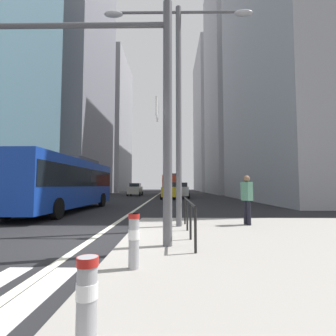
# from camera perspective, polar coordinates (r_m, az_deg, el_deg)

# --- Properties ---
(ground_plane) EXTENTS (160.00, 160.00, 0.00)m
(ground_plane) POSITION_cam_1_polar(r_m,az_deg,el_deg) (27.46, -4.12, -7.20)
(ground_plane) COLOR black
(median_island) EXTENTS (9.00, 10.00, 0.15)m
(median_island) POSITION_cam_1_polar(r_m,az_deg,el_deg) (7.25, 28.06, -15.31)
(median_island) COLOR gray
(median_island) RESTS_ON ground
(lane_centre_line) EXTENTS (0.20, 80.00, 0.01)m
(lane_centre_line) POSITION_cam_1_polar(r_m,az_deg,el_deg) (37.43, -2.83, -6.34)
(lane_centre_line) COLOR beige
(lane_centre_line) RESTS_ON ground
(office_tower_left_mid) EXTENTS (11.89, 20.15, 50.73)m
(office_tower_left_mid) POSITION_cam_1_polar(r_m,az_deg,el_deg) (53.94, -20.86, 22.50)
(office_tower_left_mid) COLOR gray
(office_tower_left_mid) RESTS_ON ground
(office_tower_left_far) EXTENTS (12.04, 19.99, 36.43)m
(office_tower_left_far) POSITION_cam_1_polar(r_m,az_deg,el_deg) (73.76, -13.87, 9.21)
(office_tower_left_far) COLOR #9E9EA3
(office_tower_left_far) RESTS_ON ground
(office_tower_right_near) EXTENTS (13.34, 22.53, 33.87)m
(office_tower_right_near) POSITION_cam_1_polar(r_m,az_deg,el_deg) (34.71, 28.04, 22.81)
(office_tower_right_near) COLOR #9E9EA3
(office_tower_right_near) RESTS_ON ground
(office_tower_right_mid) EXTENTS (13.74, 17.35, 45.39)m
(office_tower_right_mid) POSITION_cam_1_polar(r_m,az_deg,el_deg) (56.70, 16.51, 18.09)
(office_tower_right_mid) COLOR #9E9EA3
(office_tower_right_mid) RESTS_ON ground
(office_tower_right_far) EXTENTS (13.84, 23.45, 42.03)m
(office_tower_right_far) POSITION_cam_1_polar(r_m,az_deg,el_deg) (80.31, 11.40, 10.14)
(office_tower_right_far) COLOR #9E9EA3
(office_tower_right_far) RESTS_ON ground
(city_bus_blue_oncoming) EXTENTS (2.84, 11.42, 3.40)m
(city_bus_blue_oncoming) POSITION_cam_1_polar(r_m,az_deg,el_deg) (16.83, -21.79, -2.73)
(city_bus_blue_oncoming) COLOR #14389E
(city_bus_blue_oncoming) RESTS_ON ground
(city_bus_red_receding) EXTENTS (2.86, 11.37, 3.40)m
(city_bus_red_receding) POSITION_cam_1_polar(r_m,az_deg,el_deg) (41.98, 0.53, -3.58)
(city_bus_red_receding) COLOR red
(city_bus_red_receding) RESTS_ON ground
(city_bus_red_distant) EXTENTS (2.80, 10.83, 3.40)m
(city_bus_red_distant) POSITION_cam_1_polar(r_m,az_deg,el_deg) (60.15, 1.08, -3.70)
(city_bus_red_distant) COLOR #198456
(city_bus_red_distant) RESTS_ON ground
(car_oncoming_mid) EXTENTS (2.08, 4.30, 1.94)m
(car_oncoming_mid) POSITION_cam_1_polar(r_m,az_deg,el_deg) (39.97, -7.35, -4.75)
(car_oncoming_mid) COLOR #B2A899
(car_oncoming_mid) RESTS_ON ground
(car_receding_near) EXTENTS (2.19, 4.23, 1.94)m
(car_receding_near) POSITION_cam_1_polar(r_m,az_deg,el_deg) (32.57, 2.99, -4.96)
(car_receding_near) COLOR silver
(car_receding_near) RESTS_ON ground
(car_receding_far) EXTENTS (2.20, 4.13, 1.94)m
(car_receding_far) POSITION_cam_1_polar(r_m,az_deg,el_deg) (29.64, 0.48, -5.06)
(car_receding_far) COLOR gold
(car_receding_far) RESTS_ON ground
(traffic_signal_gantry) EXTENTS (6.33, 0.65, 6.00)m
(traffic_signal_gantry) POSITION_cam_1_polar(r_m,az_deg,el_deg) (6.95, -18.75, 17.89)
(traffic_signal_gantry) COLOR #515156
(traffic_signal_gantry) RESTS_ON median_island
(street_lamp_post) EXTENTS (5.50, 0.32, 8.00)m
(street_lamp_post) POSITION_cam_1_polar(r_m,az_deg,el_deg) (9.76, 2.37, 18.48)
(street_lamp_post) COLOR #56565B
(street_lamp_post) RESTS_ON median_island
(bollard_front) EXTENTS (0.20, 0.20, 0.77)m
(bollard_front) POSITION_cam_1_polar(r_m,az_deg,el_deg) (2.63, -17.64, -25.55)
(bollard_front) COLOR #99999E
(bollard_front) RESTS_ON median_island
(bollard_left) EXTENTS (0.20, 0.20, 0.92)m
(bollard_left) POSITION_cam_1_polar(r_m,az_deg,el_deg) (4.57, -7.61, -15.22)
(bollard_left) COLOR #99999E
(bollard_left) RESTS_ON median_island
(pedestrian_railing) EXTENTS (0.06, 4.13, 0.98)m
(pedestrian_railing) POSITION_cam_1_polar(r_m,az_deg,el_deg) (7.53, 4.64, -9.18)
(pedestrian_railing) COLOR black
(pedestrian_railing) RESTS_ON median_island
(pedestrian_waiting) EXTENTS (0.38, 0.45, 1.78)m
(pedestrian_waiting) POSITION_cam_1_polar(r_m,az_deg,el_deg) (9.74, 17.18, -6.20)
(pedestrian_waiting) COLOR black
(pedestrian_waiting) RESTS_ON median_island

